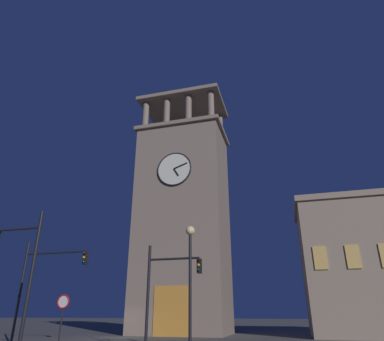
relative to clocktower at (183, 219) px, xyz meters
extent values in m
plane|color=#56544F|center=(3.90, 5.21, -10.71)|extent=(200.00, 200.00, 0.00)
cube|color=gray|center=(0.00, -0.02, -0.67)|extent=(8.67, 6.08, 20.08)
cube|color=gray|center=(0.00, -0.02, 9.57)|extent=(9.27, 6.68, 0.40)
cylinder|color=gray|center=(-3.74, 2.42, 11.48)|extent=(0.70, 0.70, 3.42)
cylinder|color=gray|center=(-1.25, 2.42, 11.48)|extent=(0.70, 0.70, 3.42)
cylinder|color=gray|center=(1.25, 2.42, 11.48)|extent=(0.70, 0.70, 3.42)
cylinder|color=gray|center=(3.74, 2.42, 11.48)|extent=(0.70, 0.70, 3.42)
cylinder|color=gray|center=(-3.74, -2.46, 11.48)|extent=(0.70, 0.70, 3.42)
cylinder|color=gray|center=(-1.25, -2.46, 11.48)|extent=(0.70, 0.70, 3.42)
cylinder|color=gray|center=(1.25, -2.46, 11.48)|extent=(0.70, 0.70, 3.42)
cylinder|color=gray|center=(3.74, -2.46, 11.48)|extent=(0.70, 0.70, 3.42)
cube|color=gray|center=(0.00, -0.02, 13.39)|extent=(9.27, 6.68, 0.40)
cylinder|color=black|center=(0.00, -0.02, 14.88)|extent=(0.12, 0.12, 2.58)
cylinder|color=silver|center=(0.00, 3.08, 4.29)|extent=(3.41, 0.12, 3.41)
torus|color=black|center=(0.00, 3.10, 4.29)|extent=(3.57, 0.16, 3.57)
cube|color=black|center=(-0.25, 3.18, 3.89)|extent=(0.59, 0.06, 0.86)
cube|color=black|center=(-0.68, 3.18, 4.53)|extent=(1.41, 0.06, 0.59)
cube|color=orange|center=(0.00, 2.97, -8.71)|extent=(3.20, 0.24, 4.00)
cube|color=#E0B259|center=(-14.85, 3.28, -4.86)|extent=(1.00, 0.12, 1.80)
cube|color=#E0B259|center=(-12.45, 3.28, -4.86)|extent=(1.00, 0.12, 1.80)
cylinder|color=black|center=(6.43, 13.64, -7.65)|extent=(0.16, 0.16, 6.12)
cylinder|color=black|center=(4.24, 13.64, -5.34)|extent=(4.37, 0.12, 0.12)
cube|color=black|center=(2.06, 13.64, -5.76)|extent=(0.22, 0.30, 0.75)
sphere|color=#360505|center=(2.06, 13.82, -5.49)|extent=(0.16, 0.16, 0.16)
sphere|color=orange|center=(2.06, 13.82, -5.74)|extent=(0.16, 0.16, 0.16)
sphere|color=#063316|center=(2.06, 13.82, -5.99)|extent=(0.16, 0.16, 0.16)
cylinder|color=black|center=(-2.58, 14.52, -8.04)|extent=(0.16, 0.16, 5.34)
cylinder|color=black|center=(-4.01, 14.52, -6.16)|extent=(2.86, 0.12, 0.12)
cube|color=black|center=(-5.44, 14.52, -6.58)|extent=(0.22, 0.30, 0.75)
sphere|color=#360505|center=(-5.44, 14.70, -6.31)|extent=(0.16, 0.16, 0.16)
sphere|color=orange|center=(-5.44, 14.70, -6.56)|extent=(0.16, 0.16, 0.16)
sphere|color=#063316|center=(-5.44, 14.70, -6.81)|extent=(0.16, 0.16, 0.16)
cylinder|color=black|center=(1.54, 18.73, -7.47)|extent=(0.16, 0.16, 6.48)
cylinder|color=black|center=(2.79, 18.73, -5.02)|extent=(2.50, 0.12, 0.12)
cylinder|color=black|center=(-5.63, 16.95, -8.08)|extent=(0.14, 0.14, 5.27)
sphere|color=#F9DB8C|center=(-5.63, 16.95, -5.22)|extent=(0.44, 0.44, 0.44)
cylinder|color=black|center=(2.54, 14.54, -9.45)|extent=(0.08, 0.08, 2.52)
cylinder|color=white|center=(2.54, 14.58, -8.29)|extent=(0.70, 0.04, 0.70)
torus|color=red|center=(2.54, 14.60, -8.29)|extent=(0.78, 0.08, 0.78)
camera|label=1|loc=(-10.09, 32.58, -8.88)|focal=31.91mm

